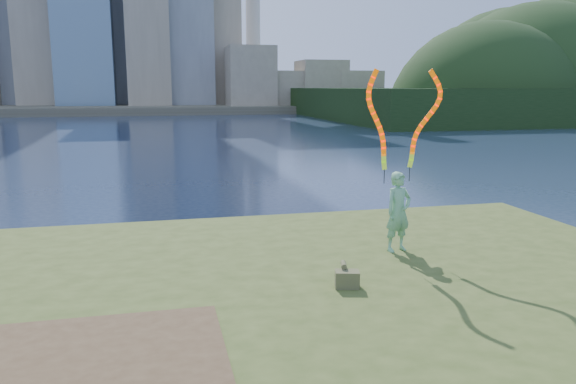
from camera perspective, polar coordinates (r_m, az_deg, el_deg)
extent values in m
plane|color=#1A2842|center=(10.92, -5.13, -11.87)|extent=(320.00, 320.00, 0.00)
cube|color=#374719|center=(8.62, -2.66, -17.19)|extent=(20.00, 18.00, 0.30)
cube|color=#374719|center=(8.77, -3.05, -14.85)|extent=(17.00, 15.00, 0.30)
cube|color=#374719|center=(8.85, -3.30, -12.85)|extent=(14.00, 12.00, 0.30)
cube|color=#47331E|center=(7.63, -18.80, -16.12)|extent=(3.20, 3.00, 0.02)
cube|color=#4C4738|center=(105.07, -12.64, 8.43)|extent=(320.00, 40.00, 1.20)
cube|color=black|center=(89.91, 25.86, 8.20)|extent=(70.00, 42.00, 4.00)
imported|color=#188032|center=(11.82, 11.14, -1.98)|extent=(0.69, 0.55, 1.66)
cylinder|color=black|center=(11.57, 9.75, 1.58)|extent=(0.02, 0.02, 0.30)
cylinder|color=black|center=(12.00, 12.23, 1.81)|extent=(0.02, 0.02, 0.30)
cube|color=#4B462A|center=(9.73, 6.03, -8.80)|extent=(0.46, 0.37, 0.29)
cylinder|color=#4B462A|center=(9.84, 5.67, -7.37)|extent=(0.16, 0.29, 0.10)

